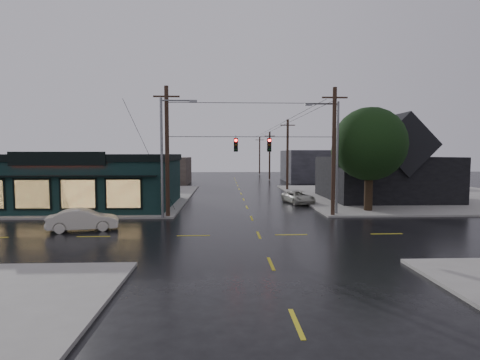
{
  "coord_description": "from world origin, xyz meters",
  "views": [
    {
      "loc": [
        -2.11,
        -22.58,
        4.97
      ],
      "look_at": [
        -0.96,
        4.54,
        3.08
      ],
      "focal_mm": 28.0,
      "sensor_mm": 36.0,
      "label": 1
    }
  ],
  "objects_px": {
    "utility_pole_ne": "(333,217)",
    "corner_tree": "(370,144)",
    "suv_silver": "(298,197)",
    "sedan_cream": "(83,220)",
    "utility_pole_nw": "(168,218)"
  },
  "relations": [
    {
      "from": "sedan_cream",
      "to": "utility_pole_nw",
      "type": "bearing_deg",
      "value": -59.19
    },
    {
      "from": "utility_pole_nw",
      "to": "suv_silver",
      "type": "bearing_deg",
      "value": 33.9
    },
    {
      "from": "corner_tree",
      "to": "suv_silver",
      "type": "relative_size",
      "value": 1.93
    },
    {
      "from": "utility_pole_ne",
      "to": "corner_tree",
      "type": "bearing_deg",
      "value": 31.18
    },
    {
      "from": "utility_pole_ne",
      "to": "sedan_cream",
      "type": "relative_size",
      "value": 2.35
    },
    {
      "from": "utility_pole_nw",
      "to": "utility_pole_ne",
      "type": "height_order",
      "value": "same"
    },
    {
      "from": "corner_tree",
      "to": "utility_pole_ne",
      "type": "distance_m",
      "value": 7.25
    },
    {
      "from": "suv_silver",
      "to": "corner_tree",
      "type": "bearing_deg",
      "value": -62.3
    },
    {
      "from": "sedan_cream",
      "to": "suv_silver",
      "type": "bearing_deg",
      "value": -66.48
    },
    {
      "from": "corner_tree",
      "to": "utility_pole_ne",
      "type": "relative_size",
      "value": 0.87
    },
    {
      "from": "corner_tree",
      "to": "suv_silver",
      "type": "bearing_deg",
      "value": 130.69
    },
    {
      "from": "suv_silver",
      "to": "utility_pole_nw",
      "type": "bearing_deg",
      "value": -159.09
    },
    {
      "from": "corner_tree",
      "to": "sedan_cream",
      "type": "relative_size",
      "value": 2.03
    },
    {
      "from": "utility_pole_ne",
      "to": "suv_silver",
      "type": "height_order",
      "value": "utility_pole_ne"
    },
    {
      "from": "utility_pole_nw",
      "to": "utility_pole_ne",
      "type": "relative_size",
      "value": 1.0
    }
  ]
}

